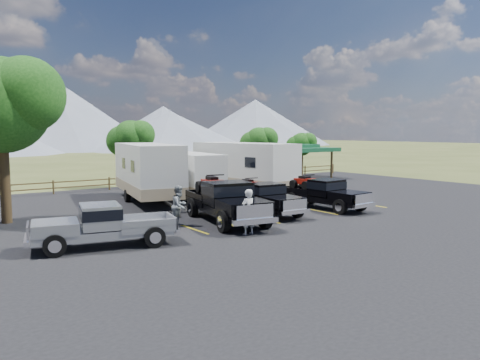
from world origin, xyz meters
TOP-DOWN VIEW (x-y plane):
  - ground at (0.00, 0.00)m, footprint 320.00×320.00m
  - asphalt_lot at (0.00, 3.00)m, footprint 44.00×34.00m
  - stall_lines at (0.00, 4.00)m, footprint 12.12×5.50m
  - tree_big_nw at (-12.55, 9.03)m, footprint 5.54×5.18m
  - tree_ne_a at (8.97, 17.01)m, footprint 3.11×2.92m
  - tree_ne_b at (14.98, 18.01)m, footprint 2.77×2.59m
  - tree_north at (-2.03, 19.02)m, footprint 3.46×3.24m
  - rail_fence at (2.00, 18.50)m, footprint 36.12×0.12m
  - pavilion at (13.00, 17.00)m, footprint 6.20×6.20m
  - rig_left at (-3.86, 3.16)m, footprint 3.34×6.84m
  - rig_center at (-1.02, 3.83)m, footprint 2.25×5.60m
  - rig_right at (2.89, 3.21)m, footprint 2.16×5.62m
  - trailer_left at (-4.09, 11.41)m, footprint 4.32×10.31m
  - trailer_center at (-1.10, 11.40)m, footprint 3.10×8.51m
  - trailer_right at (2.72, 10.65)m, footprint 3.52×10.30m
  - pickup_silver at (-10.33, 1.69)m, footprint 5.70×2.89m
  - person_a at (-4.67, 0.24)m, footprint 0.73×0.51m
  - person_b at (-6.16, 3.51)m, footprint 1.14×1.06m

SIDE VIEW (x-z plane):
  - ground at x=0.00m, z-range 0.00..0.00m
  - asphalt_lot at x=0.00m, z-range 0.00..0.04m
  - stall_lines at x=0.00m, z-range 0.04..0.05m
  - rail_fence at x=2.00m, z-range 0.11..1.11m
  - pickup_silver at x=-10.33m, z-range 0.07..1.71m
  - rig_center at x=-1.02m, z-range 0.01..1.84m
  - rig_right at x=2.89m, z-range 0.01..1.86m
  - person_b at x=-6.16m, z-range 0.04..1.93m
  - person_a at x=-4.67m, z-range 0.04..1.98m
  - rig_left at x=-3.86m, z-range 0.00..2.19m
  - trailer_center at x=-1.10m, z-range 0.11..3.05m
  - trailer_right at x=2.72m, z-range 0.12..3.69m
  - trailer_left at x=-4.09m, z-range 0.12..3.70m
  - pavilion at x=13.00m, z-range 1.18..4.40m
  - tree_ne_b at x=14.98m, z-range 0.99..5.26m
  - tree_ne_a at x=8.97m, z-range 1.10..5.86m
  - tree_north at x=-2.03m, z-range 1.21..6.46m
  - tree_big_nw at x=-12.55m, z-range 1.68..9.52m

